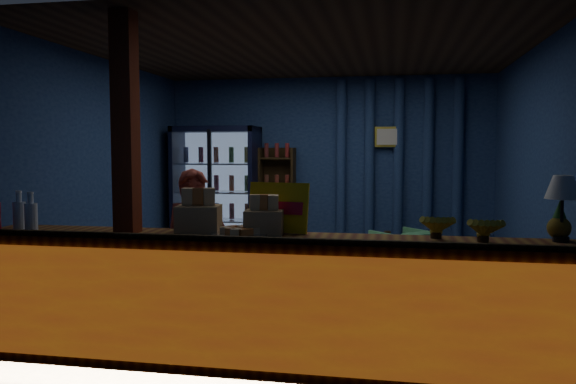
# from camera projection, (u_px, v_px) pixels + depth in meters

# --- Properties ---
(ground) EXTENTS (4.60, 4.60, 0.00)m
(ground) POSITION_uv_depth(u_px,v_px,m) (303.00, 297.00, 5.99)
(ground) COLOR #515154
(ground) RESTS_ON ground
(room_walls) EXTENTS (4.60, 4.60, 4.60)m
(room_walls) POSITION_uv_depth(u_px,v_px,m) (304.00, 150.00, 5.87)
(room_walls) COLOR navy
(room_walls) RESTS_ON ground
(counter) EXTENTS (4.40, 0.57, 0.99)m
(counter) POSITION_uv_depth(u_px,v_px,m) (263.00, 301.00, 4.08)
(counter) COLOR brown
(counter) RESTS_ON ground
(support_post) EXTENTS (0.16, 0.16, 2.60)m
(support_post) POSITION_uv_depth(u_px,v_px,m) (127.00, 186.00, 4.22)
(support_post) COLOR maroon
(support_post) RESTS_ON ground
(beverage_cooler) EXTENTS (1.20, 0.62, 1.90)m
(beverage_cooler) POSITION_uv_depth(u_px,v_px,m) (218.00, 194.00, 8.08)
(beverage_cooler) COLOR black
(beverage_cooler) RESTS_ON ground
(bottle_shelf) EXTENTS (0.50, 0.28, 1.60)m
(bottle_shelf) POSITION_uv_depth(u_px,v_px,m) (278.00, 204.00, 8.07)
(bottle_shelf) COLOR #31220F
(bottle_shelf) RESTS_ON ground
(curtain_folds) EXTENTS (1.74, 0.14, 2.50)m
(curtain_folds) POSITION_uv_depth(u_px,v_px,m) (398.00, 169.00, 7.81)
(curtain_folds) COLOR navy
(curtain_folds) RESTS_ON room_walls
(framed_picture) EXTENTS (0.36, 0.04, 0.28)m
(framed_picture) POSITION_uv_depth(u_px,v_px,m) (388.00, 137.00, 7.76)
(framed_picture) COLOR gold
(framed_picture) RESTS_ON room_walls
(shopkeeper) EXTENTS (0.58, 0.44, 1.42)m
(shopkeeper) POSITION_uv_depth(u_px,v_px,m) (194.00, 253.00, 4.69)
(shopkeeper) COLOR maroon
(shopkeeper) RESTS_ON ground
(green_chair) EXTENTS (0.89, 0.89, 0.58)m
(green_chair) POSITION_uv_depth(u_px,v_px,m) (403.00, 252.00, 7.01)
(green_chair) COLOR #5DBB74
(green_chair) RESTS_ON ground
(side_table) EXTENTS (0.55, 0.44, 0.53)m
(side_table) POSITION_uv_depth(u_px,v_px,m) (387.00, 255.00, 7.18)
(side_table) COLOR #31220F
(side_table) RESTS_ON ground
(yellow_sign) EXTENTS (0.48, 0.17, 0.38)m
(yellow_sign) POSITION_uv_depth(u_px,v_px,m) (278.00, 208.00, 4.24)
(yellow_sign) COLOR gold
(yellow_sign) RESTS_ON counter
(soda_bottles) EXTENTS (0.57, 0.17, 0.31)m
(soda_bottles) POSITION_uv_depth(u_px,v_px,m) (7.00, 215.00, 4.34)
(soda_bottles) COLOR #B90C24
(soda_bottles) RESTS_ON counter
(snack_box_left) EXTENTS (0.35, 0.31, 0.34)m
(snack_box_left) POSITION_uv_depth(u_px,v_px,m) (199.00, 217.00, 4.23)
(snack_box_left) COLOR #A88351
(snack_box_left) RESTS_ON counter
(snack_box_centre) EXTENTS (0.30, 0.26, 0.30)m
(snack_box_centre) POSITION_uv_depth(u_px,v_px,m) (264.00, 220.00, 4.14)
(snack_box_centre) COLOR #A88351
(snack_box_centre) RESTS_ON counter
(pastry_tray) EXTENTS (0.42, 0.42, 0.07)m
(pastry_tray) POSITION_uv_depth(u_px,v_px,m) (239.00, 233.00, 4.05)
(pastry_tray) COLOR silver
(pastry_tray) RESTS_ON counter
(banana_bunches) EXTENTS (0.57, 0.32, 0.19)m
(banana_bunches) POSITION_uv_depth(u_px,v_px,m) (460.00, 227.00, 3.85)
(banana_bunches) COLOR yellow
(banana_bunches) RESTS_ON counter
(table_lamp) EXTENTS (0.23, 0.23, 0.45)m
(table_lamp) POSITION_uv_depth(u_px,v_px,m) (563.00, 190.00, 3.79)
(table_lamp) COLOR black
(table_lamp) RESTS_ON counter
(pineapple) EXTENTS (0.16, 0.16, 0.27)m
(pineapple) POSITION_uv_depth(u_px,v_px,m) (559.00, 224.00, 3.86)
(pineapple) COLOR olive
(pineapple) RESTS_ON counter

